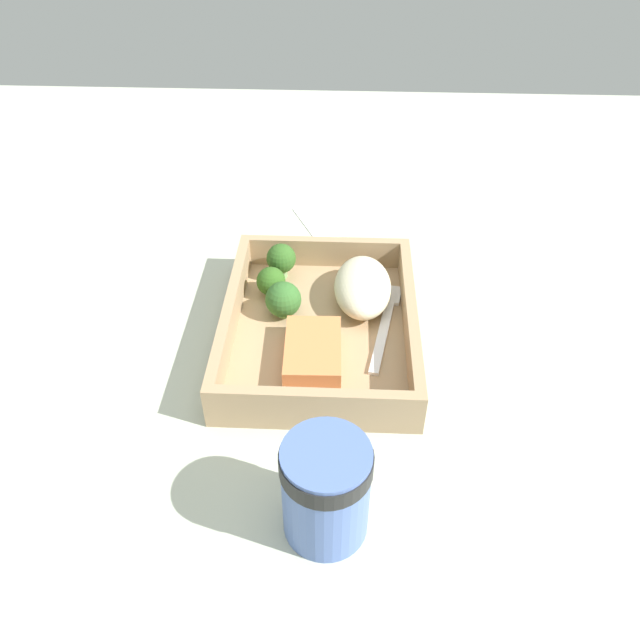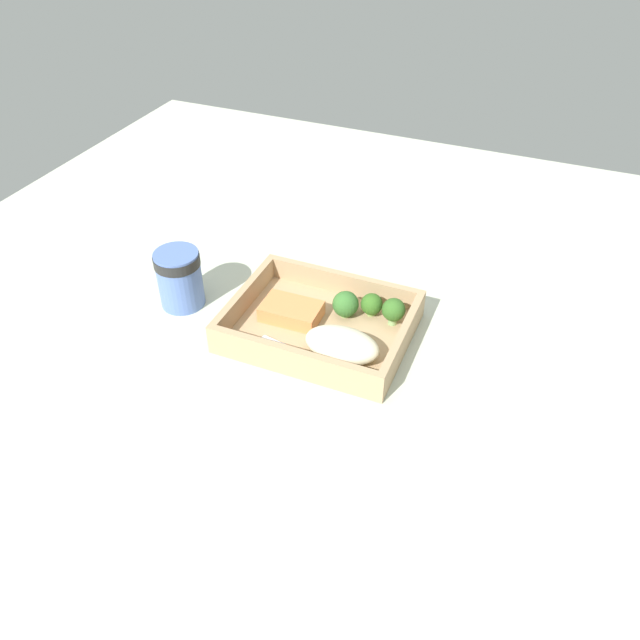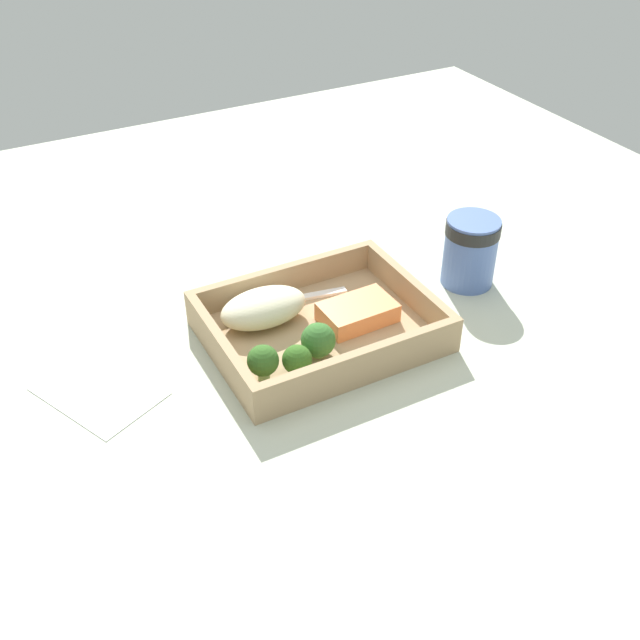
{
  "view_description": "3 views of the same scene",
  "coord_description": "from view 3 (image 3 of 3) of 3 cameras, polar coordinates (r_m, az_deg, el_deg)",
  "views": [
    {
      "loc": [
        -54.52,
        -2.44,
        48.72
      ],
      "look_at": [
        0.0,
        0.0,
        2.7
      ],
      "focal_mm": 35.0,
      "sensor_mm": 36.0,
      "label": 1
    },
    {
      "loc": [
        29.29,
        -70.14,
        64.68
      ],
      "look_at": [
        0.0,
        0.0,
        2.7
      ],
      "focal_mm": 35.0,
      "sensor_mm": 36.0,
      "label": 2
    },
    {
      "loc": [
        35.8,
        67.12,
        59.05
      ],
      "look_at": [
        0.0,
        0.0,
        2.7
      ],
      "focal_mm": 42.0,
      "sensor_mm": 36.0,
      "label": 3
    }
  ],
  "objects": [
    {
      "name": "salmon_fillet",
      "position": [
        0.97,
        2.89,
        0.59
      ],
      "size": [
        9.59,
        6.3,
        2.52
      ],
      "primitive_type": "cube",
      "rotation": [
        0.0,
        0.0,
        0.03
      ],
      "color": "#E58249",
      "rests_on": "takeout_tray"
    },
    {
      "name": "mashed_potatoes",
      "position": [
        0.96,
        -4.33,
        0.94
      ],
      "size": [
        11.51,
        6.86,
        4.41
      ],
      "primitive_type": "ellipsoid",
      "color": "beige",
      "rests_on": "takeout_tray"
    },
    {
      "name": "paper_cup",
      "position": [
        1.06,
        11.4,
        5.41
      ],
      "size": [
        7.53,
        7.53,
        9.98
      ],
      "color": "#516DB3",
      "rests_on": "ground_plane"
    },
    {
      "name": "broccoli_floret_2",
      "position": [
        0.88,
        -1.76,
        -3.06
      ],
      "size": [
        3.58,
        3.58,
        3.86
      ],
      "color": "#7CA051",
      "rests_on": "takeout_tray"
    },
    {
      "name": "broccoli_floret_3",
      "position": [
        0.87,
        -4.36,
        -3.16
      ],
      "size": [
        3.75,
        3.75,
        4.67
      ],
      "color": "#7FA968",
      "rests_on": "takeout_tray"
    },
    {
      "name": "takeout_tray",
      "position": [
        0.96,
        -0.0,
        -1.01
      ],
      "size": [
        28.07,
        21.76,
        1.2
      ],
      "primitive_type": "cube",
      "color": "tan",
      "rests_on": "ground_plane"
    },
    {
      "name": "fork",
      "position": [
        1.0,
        -2.9,
        1.44
      ],
      "size": [
        15.84,
        4.48,
        0.44
      ],
      "color": "white",
      "rests_on": "takeout_tray"
    },
    {
      "name": "broccoli_floret_1",
      "position": [
        0.9,
        -0.13,
        -1.56
      ],
      "size": [
        4.27,
        4.27,
        4.44
      ],
      "color": "#759E50",
      "rests_on": "takeout_tray"
    },
    {
      "name": "ground_plane",
      "position": [
        0.97,
        -0.0,
        -1.76
      ],
      "size": [
        160.0,
        160.0,
        2.0
      ],
      "primitive_type": "cube",
      "color": "#B6BDA8"
    },
    {
      "name": "tray_rim",
      "position": [
        0.94,
        -0.0,
        0.19
      ],
      "size": [
        28.07,
        21.76,
        3.8
      ],
      "color": "tan",
      "rests_on": "takeout_tray"
    },
    {
      "name": "receipt_slip",
      "position": [
        0.92,
        -16.48,
        -5.19
      ],
      "size": [
        14.85,
        16.96,
        0.24
      ],
      "primitive_type": "cube",
      "rotation": [
        0.0,
        0.0,
        0.43
      ],
      "color": "white",
      "rests_on": "ground_plane"
    }
  ]
}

